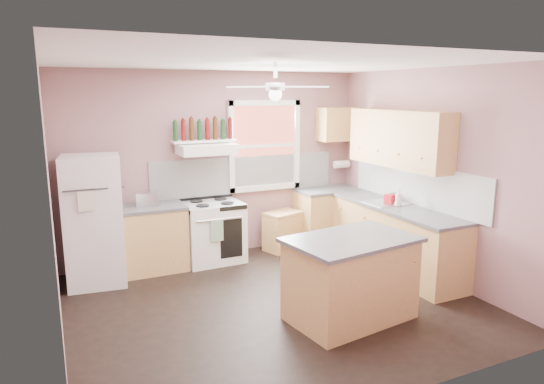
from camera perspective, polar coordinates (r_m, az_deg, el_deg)
name	(u,v)px	position (r m, az deg, el deg)	size (l,w,h in m)	color
floor	(275,303)	(5.74, 0.37, -12.96)	(4.50, 4.50, 0.00)	black
ceiling	(275,62)	(5.23, 0.41, 15.03)	(4.50, 4.50, 0.00)	white
wall_back	(216,165)	(7.18, -6.55, 3.22)	(4.50, 0.05, 2.70)	#8B6263
wall_right	(434,174)	(6.61, 18.51, 1.97)	(0.05, 4.00, 2.70)	#8B6263
wall_left	(49,209)	(4.83, -24.80, -1.87)	(0.05, 4.00, 2.70)	#8B6263
backsplash_back	(246,175)	(7.33, -3.08, 2.06)	(2.90, 0.03, 0.55)	white
backsplash_right	(415,184)	(6.83, 16.46, 0.90)	(0.03, 2.60, 0.55)	white
window_view	(264,146)	(7.38, -0.94, 5.47)	(1.00, 0.02, 1.20)	maroon
window_frame	(265,146)	(7.36, -0.85, 5.45)	(1.16, 0.07, 1.36)	white
refrigerator	(94,221)	(6.46, -20.19, -3.18)	(0.69, 0.67, 1.64)	white
base_cabinet_left	(151,240)	(6.82, -14.01, -5.45)	(0.90, 0.60, 0.86)	tan
counter_left	(150,207)	(6.70, -14.20, -1.76)	(0.92, 0.62, 0.04)	#49494B
toaster	(148,199)	(6.67, -14.37, -0.86)	(0.28, 0.16, 0.18)	silver
stove	(213,232)	(7.01, -7.00, -4.70)	(0.82, 0.64, 0.86)	white
range_hood	(207,149)	(6.82, -7.71, 5.03)	(0.78, 0.50, 0.14)	white
bottle_shelf	(204,141)	(6.92, -8.03, 5.96)	(0.90, 0.26, 0.03)	white
cart	(283,232)	(7.49, 1.30, -4.77)	(0.55, 0.37, 0.55)	tan
base_cabinet_corner	(329,218)	(7.81, 6.67, -3.00)	(1.00, 0.60, 0.86)	tan
base_cabinet_right	(395,239)	(6.82, 14.29, -5.44)	(0.60, 2.20, 0.86)	tan
counter_corner	(329,190)	(7.71, 6.75, 0.24)	(1.02, 0.62, 0.04)	#49494B
counter_right	(396,207)	(6.70, 14.42, -1.77)	(0.62, 2.22, 0.04)	#49494B
sink	(387,203)	(6.85, 13.37, -1.30)	(0.55, 0.45, 0.03)	silver
faucet	(397,197)	(6.93, 14.44, -0.57)	(0.03, 0.03, 0.14)	silver
upper_cabinet_right	(398,139)	(6.80, 14.65, 6.10)	(0.33, 1.80, 0.76)	tan
upper_cabinet_corner	(337,124)	(7.79, 7.68, 7.91)	(0.60, 0.33, 0.52)	tan
paper_towel	(341,164)	(7.95, 8.17, 3.25)	(0.12, 0.12, 0.26)	white
island	(350,280)	(5.30, 9.21, -10.22)	(1.26, 0.80, 0.86)	tan
island_top	(352,240)	(5.15, 9.37, -5.56)	(1.34, 0.87, 0.04)	#49494B
ceiling_fan_hub	(275,87)	(5.23, 0.40, 12.29)	(0.20, 0.20, 0.08)	white
soap_bottle	(398,198)	(6.67, 14.65, -0.65)	(0.09, 0.09, 0.23)	silver
red_caddy	(391,198)	(6.97, 13.83, -0.64)	(0.18, 0.12, 0.10)	#B40F18
wine_bottles	(204,130)	(6.91, -8.05, 7.27)	(0.86, 0.06, 0.31)	#143819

